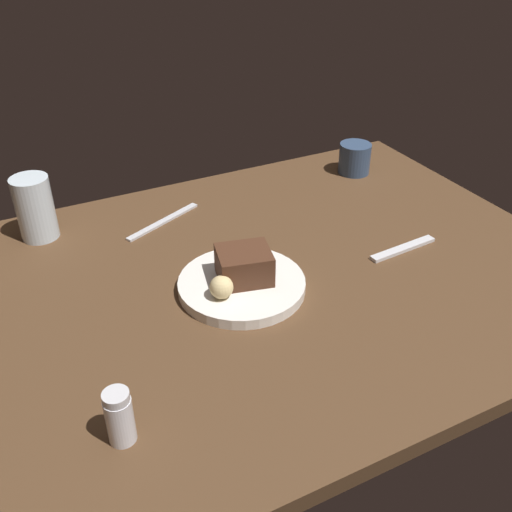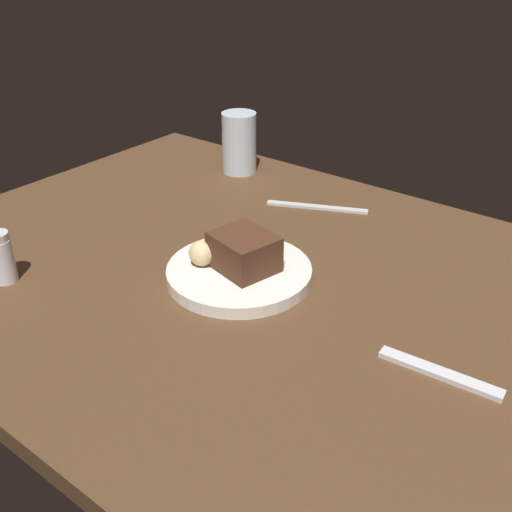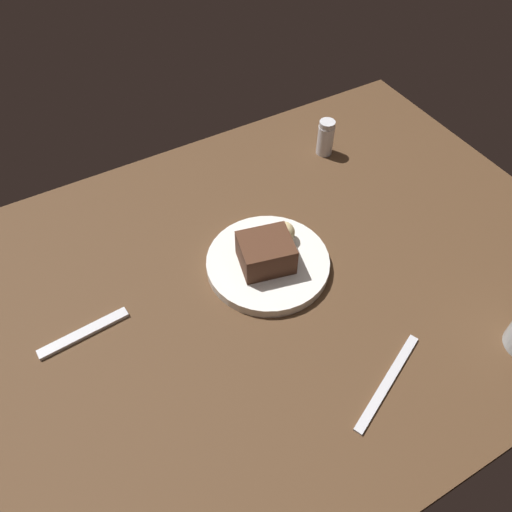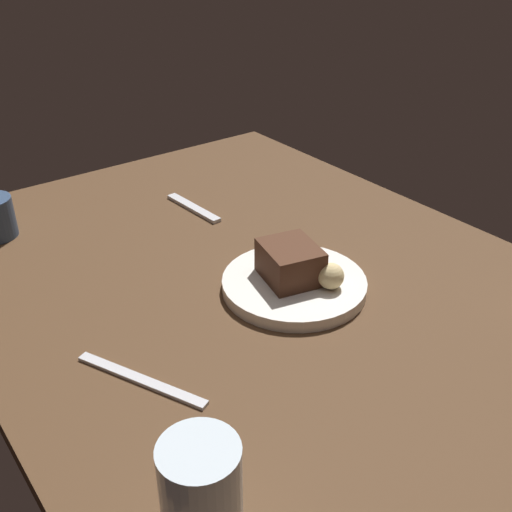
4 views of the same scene
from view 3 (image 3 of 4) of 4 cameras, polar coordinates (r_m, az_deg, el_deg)
dining_table at (r=89.53cm, az=0.67°, el=-3.54°), size 120.00×84.00×3.00cm
dessert_plate at (r=89.75cm, az=1.35°, el=-0.83°), size 21.95×21.95×1.91cm
chocolate_cake_slice at (r=86.48cm, az=1.13°, el=0.39°), size 10.52×9.62×5.49cm
bread_roll at (r=90.83cm, az=3.20°, el=2.69°), size 3.93×3.93×3.93cm
salt_shaker at (r=112.43cm, az=7.90°, el=13.15°), size 3.54×3.54×8.00cm
dessert_spoon at (r=86.65cm, az=-18.93°, el=-8.26°), size 15.09×2.89×0.70cm
butter_knife at (r=80.55cm, az=14.70°, el=-13.64°), size 17.85×9.20×0.50cm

